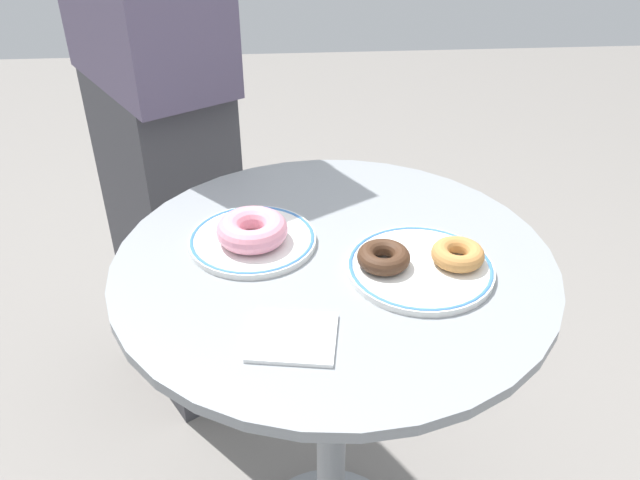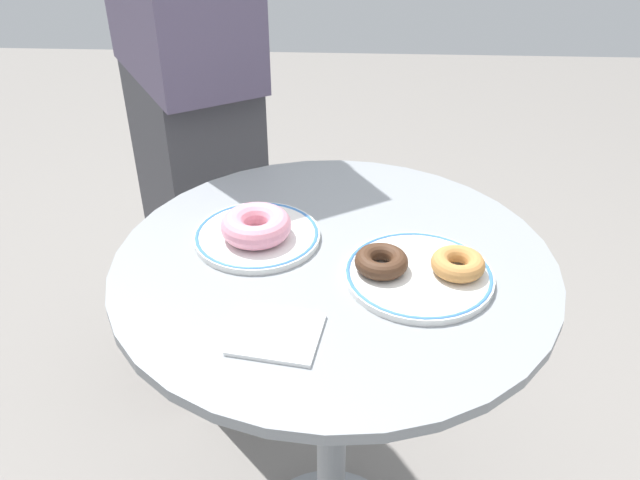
% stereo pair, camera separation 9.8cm
% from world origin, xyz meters
% --- Properties ---
extents(cafe_table, '(0.69, 0.69, 0.76)m').
position_xyz_m(cafe_table, '(0.00, 0.00, 0.53)').
color(cafe_table, gray).
rests_on(cafe_table, ground).
extents(plate_left, '(0.20, 0.20, 0.01)m').
position_xyz_m(plate_left, '(-0.13, 0.05, 0.77)').
color(plate_left, white).
rests_on(plate_left, cafe_table).
extents(plate_right, '(0.22, 0.22, 0.01)m').
position_xyz_m(plate_right, '(0.13, -0.04, 0.77)').
color(plate_right, white).
rests_on(plate_right, cafe_table).
extents(donut_pink_frosted, '(0.14, 0.14, 0.04)m').
position_xyz_m(donut_pink_frosted, '(-0.13, 0.04, 0.79)').
color(donut_pink_frosted, pink).
rests_on(donut_pink_frosted, plate_left).
extents(donut_old_fashioned, '(0.10, 0.10, 0.03)m').
position_xyz_m(donut_old_fashioned, '(0.18, -0.04, 0.79)').
color(donut_old_fashioned, '#BC7F42').
rests_on(donut_old_fashioned, plate_right).
extents(donut_chocolate, '(0.09, 0.09, 0.03)m').
position_xyz_m(donut_chocolate, '(0.07, -0.04, 0.79)').
color(donut_chocolate, '#422819').
rests_on(donut_chocolate, plate_right).
extents(paper_napkin, '(0.13, 0.12, 0.01)m').
position_xyz_m(paper_napkin, '(-0.07, -0.18, 0.76)').
color(paper_napkin, white).
rests_on(paper_napkin, cafe_table).
extents(person_figure, '(0.41, 0.47, 1.63)m').
position_xyz_m(person_figure, '(-0.35, 0.57, 0.80)').
color(person_figure, '#3D3D42').
rests_on(person_figure, ground).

